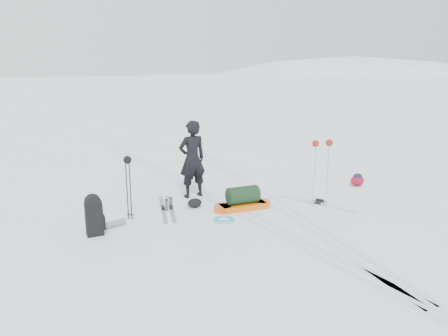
{
  "coord_description": "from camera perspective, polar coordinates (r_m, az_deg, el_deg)",
  "views": [
    {
      "loc": [
        -4.59,
        -8.29,
        3.27
      ],
      "look_at": [
        -0.15,
        0.14,
        0.95
      ],
      "focal_mm": 35.0,
      "sensor_mm": 36.0,
      "label": 1
    }
  ],
  "objects": [
    {
      "name": "stuff_sack",
      "position": [
        10.12,
        -3.85,
        -4.57
      ],
      "size": [
        0.4,
        0.35,
        0.21
      ],
      "rotation": [
        0.0,
        0.0,
        0.32
      ],
      "color": "black",
      "rests_on": "ground"
    },
    {
      "name": "touring_skis_grey",
      "position": [
        10.09,
        -7.45,
        -5.26
      ],
      "size": [
        0.79,
        1.86,
        0.07
      ],
      "rotation": [
        0.0,
        0.0,
        1.28
      ],
      "color": "#979A9F",
      "rests_on": "ground"
    },
    {
      "name": "small_daypack",
      "position": [
        12.35,
        17.03,
        -1.48
      ],
      "size": [
        0.41,
        0.31,
        0.34
      ],
      "rotation": [
        0.0,
        0.0,
        0.02
      ],
      "color": "maroon",
      "rests_on": "ground"
    },
    {
      "name": "ski_poles_black",
      "position": [
        9.29,
        -12.46,
        0.04
      ],
      "size": [
        0.17,
        0.17,
        1.38
      ],
      "rotation": [
        0.0,
        0.0,
        0.08
      ],
      "color": "black",
      "rests_on": "ground"
    },
    {
      "name": "rope_coil",
      "position": [
        9.3,
        0.01,
        -6.7
      ],
      "size": [
        0.51,
        0.51,
        0.06
      ],
      "rotation": [
        0.0,
        0.0,
        -0.09
      ],
      "color": "#62CDF0",
      "rests_on": "ground"
    },
    {
      "name": "expedition_rucksack",
      "position": [
        8.84,
        -16.3,
        -6.01
      ],
      "size": [
        0.85,
        0.49,
        0.81
      ],
      "rotation": [
        0.0,
        0.0,
        -0.05
      ],
      "color": "black",
      "rests_on": "ground"
    },
    {
      "name": "snow_hill_backdrop",
      "position": [
        135.18,
        7.41,
        -18.79
      ],
      "size": [
        359.5,
        192.0,
        162.45
      ],
      "color": "white",
      "rests_on": "ground"
    },
    {
      "name": "pulk_sled",
      "position": [
        9.97,
        2.47,
        -4.24
      ],
      "size": [
        1.41,
        0.54,
        0.53
      ],
      "rotation": [
        0.0,
        0.0,
        -0.09
      ],
      "color": "orange",
      "rests_on": "ground"
    },
    {
      "name": "ground",
      "position": [
        10.02,
        1.16,
        -5.36
      ],
      "size": [
        200.0,
        200.0,
        0.0
      ],
      "primitive_type": "plane",
      "color": "white",
      "rests_on": "ground"
    },
    {
      "name": "ski_poles_silver",
      "position": [
        10.14,
        12.69,
        2.21
      ],
      "size": [
        0.49,
        0.23,
        1.57
      ],
      "rotation": [
        0.0,
        0.0,
        -0.04
      ],
      "color": "silver",
      "rests_on": "ground"
    },
    {
      "name": "skier",
      "position": [
        10.7,
        -4.18,
        1.15
      ],
      "size": [
        0.71,
        0.48,
        1.91
      ],
      "primitive_type": "imported",
      "rotation": [
        0.0,
        0.0,
        3.18
      ],
      "color": "black",
      "rests_on": "ground"
    },
    {
      "name": "touring_skis_white",
      "position": [
        10.64,
        12.21,
        -4.43
      ],
      "size": [
        1.1,
        1.97,
        0.07
      ],
      "rotation": [
        0.0,
        0.0,
        -1.15
      ],
      "color": "#B9BCC0",
      "rests_on": "ground"
    },
    {
      "name": "thermos_pair",
      "position": [
        10.03,
        -7.24,
        -4.68
      ],
      "size": [
        0.24,
        0.21,
        0.28
      ],
      "rotation": [
        0.0,
        0.0,
        -0.11
      ],
      "color": "slate",
      "rests_on": "ground"
    },
    {
      "name": "ski_tracks",
      "position": [
        11.03,
        1.75,
        -3.54
      ],
      "size": [
        3.38,
        17.97,
        0.01
      ],
      "color": "silver",
      "rests_on": "ground"
    }
  ]
}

